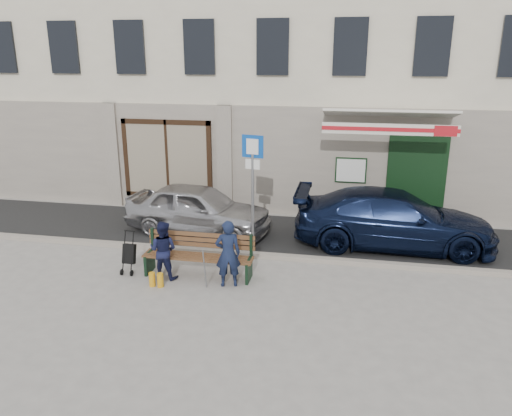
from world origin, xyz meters
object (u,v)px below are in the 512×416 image
(woman, at_px, (163,250))
(bench, at_px, (196,256))
(car_silver, at_px, (198,209))
(parking_sign, at_px, (253,174))
(car_navy, at_px, (394,219))
(man, at_px, (228,254))
(stroller, at_px, (129,255))

(woman, bearing_deg, bench, -155.53)
(car_silver, height_order, bench, car_silver)
(parking_sign, height_order, bench, parking_sign)
(car_navy, bearing_deg, car_silver, 89.65)
(car_silver, bearing_deg, parking_sign, -111.92)
(bench, relative_size, woman, 1.88)
(car_silver, distance_m, man, 3.36)
(bench, xyz_separation_m, woman, (-0.65, -0.22, 0.18))
(car_silver, xyz_separation_m, bench, (0.77, -2.64, -0.21))
(car_navy, xyz_separation_m, stroller, (-5.79, -2.72, -0.29))
(man, bearing_deg, woman, -21.85)
(man, xyz_separation_m, woman, (-1.45, 0.12, -0.08))
(car_navy, bearing_deg, woman, 119.77)
(car_silver, height_order, stroller, car_silver)
(car_silver, bearing_deg, car_navy, -82.37)
(car_navy, distance_m, bench, 5.03)
(woman, bearing_deg, car_navy, -144.55)
(woman, xyz_separation_m, stroller, (-0.85, 0.12, -0.22))
(man, height_order, stroller, man)
(man, relative_size, stroller, 1.53)
(car_silver, relative_size, car_navy, 0.80)
(man, bearing_deg, car_silver, -79.60)
(car_silver, xyz_separation_m, car_navy, (5.05, -0.02, 0.04))
(car_navy, distance_m, stroller, 6.41)
(parking_sign, height_order, man, parking_sign)
(car_silver, bearing_deg, bench, -155.93)
(bench, relative_size, man, 1.67)
(parking_sign, bearing_deg, woman, -118.17)
(man, bearing_deg, car_navy, -157.07)
(stroller, bearing_deg, car_navy, 26.95)
(parking_sign, bearing_deg, car_silver, 161.57)
(man, bearing_deg, parking_sign, -110.62)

